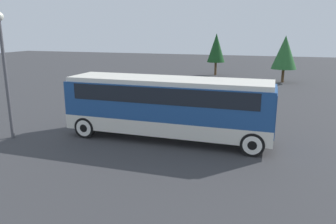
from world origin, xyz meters
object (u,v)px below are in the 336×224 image
tour_bus (170,103)px  lamp_post (4,58)px  parked_car_near (206,100)px  parked_car_mid (155,95)px

tour_bus → lamp_post: (-7.67, -2.33, 2.16)m
parked_car_near → parked_car_mid: bearing=172.6°
parked_car_mid → tour_bus: bearing=-64.3°
parked_car_mid → parked_car_near: bearing=-7.4°
parked_car_near → parked_car_mid: 3.98m
parked_car_near → parked_car_mid: parked_car_near is taller
tour_bus → parked_car_mid: bearing=115.7°
parked_car_mid → lamp_post: size_ratio=0.65×
tour_bus → parked_car_mid: tour_bus is taller
parked_car_near → lamp_post: size_ratio=0.71×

